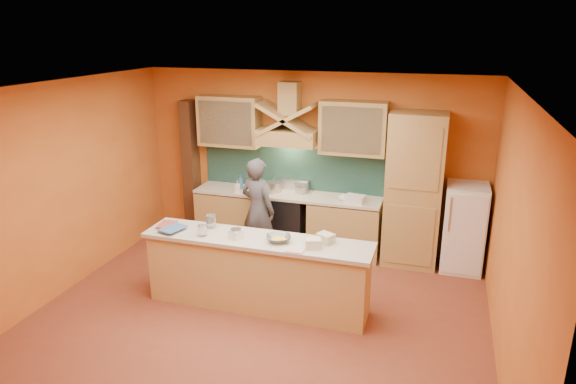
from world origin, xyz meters
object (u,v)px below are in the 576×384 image
(fridge, at_px, (464,228))
(person, at_px, (258,210))
(kitchen_scale, at_px, (236,234))
(mixing_bowl, at_px, (279,239))
(stove, at_px, (287,221))

(fridge, relative_size, person, 0.81)
(kitchen_scale, height_order, mixing_bowl, kitchen_scale)
(fridge, bearing_deg, stove, 180.00)
(stove, bearing_deg, person, -117.09)
(fridge, relative_size, kitchen_scale, 9.72)
(mixing_bowl, bearing_deg, person, 119.80)
(stove, relative_size, fridge, 0.69)
(person, distance_m, kitchen_scale, 1.46)
(fridge, bearing_deg, mixing_bowl, -139.03)
(kitchen_scale, bearing_deg, fridge, 59.46)
(stove, bearing_deg, kitchen_scale, -91.20)
(person, relative_size, mixing_bowl, 5.46)
(person, xyz_separation_m, kitchen_scale, (0.25, -1.42, 0.20))
(fridge, distance_m, mixing_bowl, 2.94)
(fridge, distance_m, person, 3.04)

